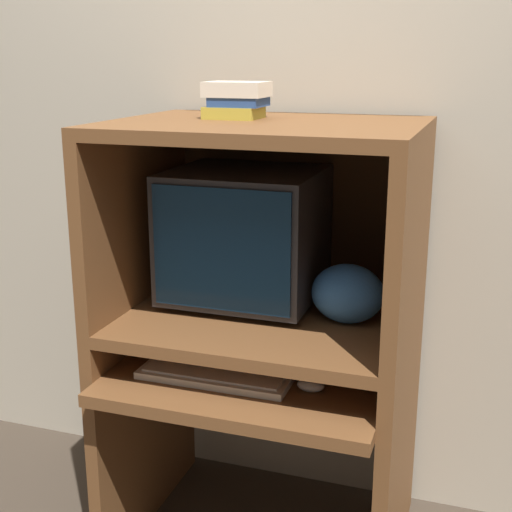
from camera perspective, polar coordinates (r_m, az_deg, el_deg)
name	(u,v)px	position (r m, az deg, el deg)	size (l,w,h in m)	color
wall_back	(303,122)	(2.38, 3.78, 10.61)	(6.00, 0.06, 2.60)	#B2A893
desk_base	(260,434)	(2.24, 0.28, -14.07)	(0.86, 0.75, 0.64)	brown
desk_monitor_shelf	(265,323)	(2.13, 0.72, -5.37)	(0.86, 0.67, 0.14)	brown
hutch_upper	(269,187)	(2.05, 1.04, 5.52)	(0.86, 0.67, 0.56)	brown
crt_monitor	(245,234)	(2.17, -0.88, 1.73)	(0.44, 0.42, 0.41)	#333338
keyboard	(215,375)	(2.02, -3.32, -9.51)	(0.43, 0.14, 0.03)	beige
mouse	(311,385)	(1.95, 4.40, -10.26)	(0.07, 0.05, 0.03)	#B7B7B7
snack_bag	(348,294)	(2.04, 7.35, -3.00)	(0.21, 0.16, 0.17)	#336BB7
book_stack	(236,100)	(2.09, -1.57, 12.41)	(0.17, 0.14, 0.10)	gold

